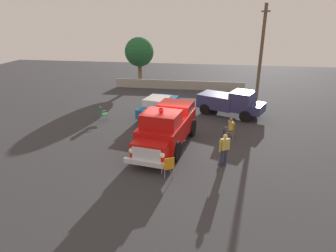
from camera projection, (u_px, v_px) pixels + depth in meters
ground_plane at (170, 145)px, 16.91m from camera, size 60.00×60.00×0.00m
vintage_fire_truck at (167, 127)px, 16.39m from camera, size 3.16×6.22×2.59m
classic_hot_rod at (159, 106)px, 21.67m from camera, size 2.74×4.65×1.46m
parked_pickup at (230, 102)px, 21.71m from camera, size 5.12×3.58×1.90m
lawn_chair_near_truck at (231, 129)px, 17.72m from camera, size 0.58×0.58×1.02m
lawn_chair_by_car at (102, 113)px, 20.68m from camera, size 0.69×0.68×1.02m
lawn_chair_spare at (168, 165)px, 13.45m from camera, size 0.67×0.67×1.02m
spectator_seated at (229, 127)px, 17.68m from camera, size 0.59×0.46×1.29m
spectator_standing at (224, 148)px, 14.35m from camera, size 0.57×0.46×1.68m
oak_tree_left at (139, 52)px, 30.15m from camera, size 2.99×2.99×4.97m
utility_pole at (261, 54)px, 23.47m from camera, size 0.45×1.69×7.92m
background_fence at (179, 85)px, 29.42m from camera, size 13.04×0.12×0.90m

